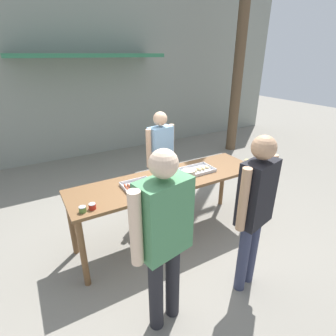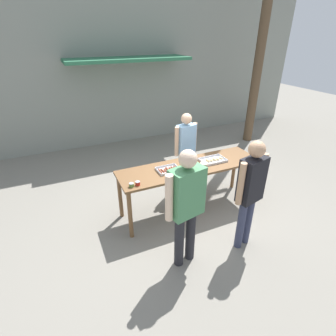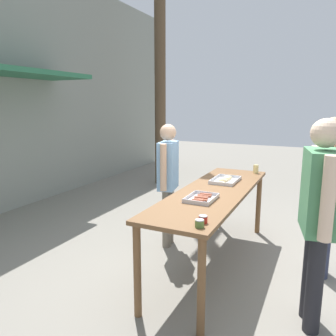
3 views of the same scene
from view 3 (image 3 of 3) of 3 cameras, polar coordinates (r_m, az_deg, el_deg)
name	(u,v)px [view 3 (image 3 of 3)]	position (r m, az deg, el deg)	size (l,w,h in m)	color
ground_plane	(212,264)	(4.17, 7.67, -16.19)	(24.00, 24.00, 0.00)	gray
serving_table	(214,199)	(3.86, 7.99, -5.33)	(2.61, 0.73, 0.92)	brown
food_tray_sausages	(201,199)	(3.43, 5.82, -5.33)	(0.38, 0.28, 0.04)	silver
food_tray_buns	(225,180)	(4.25, 9.93, -2.11)	(0.47, 0.31, 0.06)	silver
condiment_jar_mustard	(200,223)	(2.69, 5.51, -9.58)	(0.08, 0.08, 0.06)	#567A38
condiment_jar_ketchup	(203,219)	(2.79, 6.11, -8.87)	(0.08, 0.08, 0.06)	#B22319
beer_cup	(256,169)	(4.87, 15.05, -0.17)	(0.07, 0.07, 0.12)	#DBC67A
person_server_behind_table	(168,174)	(4.34, 0.00, -1.02)	(0.53, 0.27, 1.65)	#756B5B
person_customer_holding_hotdog	(319,208)	(2.98, 24.81, -6.28)	(0.65, 0.33, 1.80)	#232328
person_customer_with_cup	(329,182)	(3.95, 26.19, -2.27)	(0.56, 0.30, 1.77)	#333851
utility_pole	(160,34)	(7.94, -1.42, 22.28)	(1.10, 0.26, 6.76)	brown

